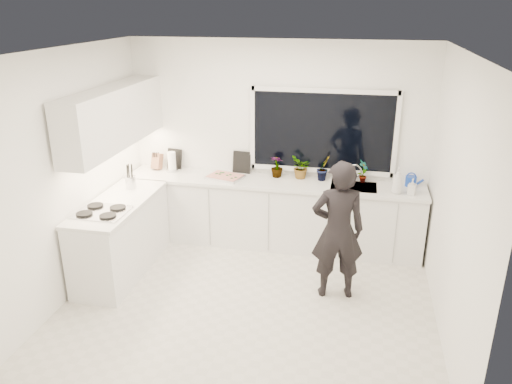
# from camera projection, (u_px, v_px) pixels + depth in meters

# --- Properties ---
(floor) EXTENTS (4.00, 3.50, 0.02)m
(floor) POSITION_uv_depth(u_px,v_px,m) (249.00, 301.00, 5.58)
(floor) COLOR beige
(floor) RESTS_ON ground
(wall_back) EXTENTS (4.00, 0.02, 2.70)m
(wall_back) POSITION_uv_depth(u_px,v_px,m) (277.00, 143.00, 6.70)
(wall_back) COLOR white
(wall_back) RESTS_ON ground
(wall_left) EXTENTS (0.02, 3.50, 2.70)m
(wall_left) POSITION_uv_depth(u_px,v_px,m) (71.00, 174.00, 5.48)
(wall_left) COLOR white
(wall_left) RESTS_ON ground
(wall_right) EXTENTS (0.02, 3.50, 2.70)m
(wall_right) POSITION_uv_depth(u_px,v_px,m) (456.00, 203.00, 4.71)
(wall_right) COLOR white
(wall_right) RESTS_ON ground
(ceiling) EXTENTS (4.00, 3.50, 0.02)m
(ceiling) POSITION_uv_depth(u_px,v_px,m) (248.00, 50.00, 4.61)
(ceiling) COLOR white
(ceiling) RESTS_ON wall_back
(window) EXTENTS (1.80, 0.02, 1.00)m
(window) POSITION_uv_depth(u_px,v_px,m) (323.00, 131.00, 6.49)
(window) COLOR black
(window) RESTS_ON wall_back
(base_cabinets_back) EXTENTS (3.92, 0.58, 0.88)m
(base_cabinets_back) POSITION_uv_depth(u_px,v_px,m) (272.00, 214.00, 6.75)
(base_cabinets_back) COLOR white
(base_cabinets_back) RESTS_ON floor
(base_cabinets_left) EXTENTS (0.58, 1.60, 0.88)m
(base_cabinets_left) POSITION_uv_depth(u_px,v_px,m) (122.00, 238.00, 6.06)
(base_cabinets_left) COLOR white
(base_cabinets_left) RESTS_ON floor
(countertop_back) EXTENTS (3.94, 0.62, 0.04)m
(countertop_back) POSITION_uv_depth(u_px,v_px,m) (273.00, 182.00, 6.57)
(countertop_back) COLOR silver
(countertop_back) RESTS_ON base_cabinets_back
(countertop_left) EXTENTS (0.62, 1.60, 0.04)m
(countertop_left) POSITION_uv_depth(u_px,v_px,m) (118.00, 203.00, 5.90)
(countertop_left) COLOR silver
(countertop_left) RESTS_ON base_cabinets_left
(upper_cabinets) EXTENTS (0.34, 2.10, 0.70)m
(upper_cabinets) POSITION_uv_depth(u_px,v_px,m) (114.00, 117.00, 5.90)
(upper_cabinets) COLOR white
(upper_cabinets) RESTS_ON wall_left
(sink) EXTENTS (0.58, 0.42, 0.14)m
(sink) POSITION_uv_depth(u_px,v_px,m) (353.00, 190.00, 6.39)
(sink) COLOR silver
(sink) RESTS_ON countertop_back
(faucet) EXTENTS (0.03, 0.03, 0.22)m
(faucet) POSITION_uv_depth(u_px,v_px,m) (355.00, 173.00, 6.52)
(faucet) COLOR silver
(faucet) RESTS_ON countertop_back
(stovetop) EXTENTS (0.56, 0.48, 0.03)m
(stovetop) POSITION_uv_depth(u_px,v_px,m) (101.00, 211.00, 5.57)
(stovetop) COLOR black
(stovetop) RESTS_ON countertop_left
(person) EXTENTS (0.64, 0.48, 1.59)m
(person) POSITION_uv_depth(u_px,v_px,m) (338.00, 231.00, 5.42)
(person) COLOR black
(person) RESTS_ON floor
(pizza_tray) EXTENTS (0.54, 0.45, 0.03)m
(pizza_tray) POSITION_uv_depth(u_px,v_px,m) (225.00, 177.00, 6.67)
(pizza_tray) COLOR silver
(pizza_tray) RESTS_ON countertop_back
(pizza) EXTENTS (0.49, 0.40, 0.01)m
(pizza) POSITION_uv_depth(u_px,v_px,m) (225.00, 176.00, 6.66)
(pizza) COLOR red
(pizza) RESTS_ON pizza_tray
(watering_can) EXTENTS (0.16, 0.16, 0.13)m
(watering_can) POSITION_uv_depth(u_px,v_px,m) (411.00, 181.00, 6.36)
(watering_can) COLOR #1239AD
(watering_can) RESTS_ON countertop_back
(paper_towel_roll) EXTENTS (0.11, 0.11, 0.26)m
(paper_towel_roll) POSITION_uv_depth(u_px,v_px,m) (172.00, 162.00, 6.90)
(paper_towel_roll) COLOR white
(paper_towel_roll) RESTS_ON countertop_back
(knife_block) EXTENTS (0.15, 0.13, 0.22)m
(knife_block) POSITION_uv_depth(u_px,v_px,m) (157.00, 162.00, 6.99)
(knife_block) COLOR #A5714C
(knife_block) RESTS_ON countertop_back
(utensil_crock) EXTENTS (0.13, 0.13, 0.16)m
(utensil_crock) POSITION_uv_depth(u_px,v_px,m) (131.00, 182.00, 6.28)
(utensil_crock) COLOR #B7B7BC
(utensil_crock) RESTS_ON countertop_left
(picture_frame_large) EXTENTS (0.22, 0.06, 0.28)m
(picture_frame_large) POSITION_uv_depth(u_px,v_px,m) (175.00, 159.00, 7.02)
(picture_frame_large) COLOR black
(picture_frame_large) RESTS_ON countertop_back
(picture_frame_small) EXTENTS (0.25, 0.04, 0.30)m
(picture_frame_small) POSITION_uv_depth(u_px,v_px,m) (242.00, 162.00, 6.83)
(picture_frame_small) COLOR black
(picture_frame_small) RESTS_ON countertop_back
(herb_plants) EXTENTS (1.31, 0.30, 0.33)m
(herb_plants) POSITION_uv_depth(u_px,v_px,m) (309.00, 168.00, 6.58)
(herb_plants) COLOR #26662D
(herb_plants) RESTS_ON countertop_back
(soap_bottles) EXTENTS (0.30, 0.14, 0.33)m
(soap_bottles) POSITION_uv_depth(u_px,v_px,m) (401.00, 182.00, 6.07)
(soap_bottles) COLOR #D8BF66
(soap_bottles) RESTS_ON countertop_back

